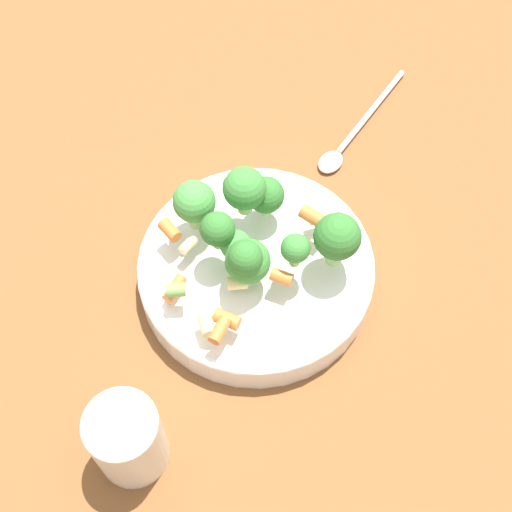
{
  "coord_description": "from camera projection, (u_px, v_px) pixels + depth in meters",
  "views": [
    {
      "loc": [
        0.13,
        -0.35,
        0.67
      ],
      "look_at": [
        0.0,
        0.0,
        0.05
      ],
      "focal_mm": 50.0,
      "sensor_mm": 36.0,
      "label": 1
    }
  ],
  "objects": [
    {
      "name": "ground_plane",
      "position": [
        256.0,
        280.0,
        0.76
      ],
      "size": [
        3.0,
        3.0,
        0.0
      ],
      "primitive_type": "plane",
      "color": "brown"
    },
    {
      "name": "bowl",
      "position": [
        256.0,
        270.0,
        0.75
      ],
      "size": [
        0.25,
        0.25,
        0.04
      ],
      "color": "white",
      "rests_on": "ground_plane"
    },
    {
      "name": "cup",
      "position": [
        127.0,
        439.0,
        0.63
      ],
      "size": [
        0.07,
        0.07,
        0.09
      ],
      "color": "silver",
      "rests_on": "ground_plane"
    },
    {
      "name": "pasta_salad",
      "position": [
        260.0,
        230.0,
        0.7
      ],
      "size": [
        0.2,
        0.19,
        0.08
      ],
      "color": "#8CB766",
      "rests_on": "bowl"
    },
    {
      "name": "spoon",
      "position": [
        349.0,
        138.0,
        0.86
      ],
      "size": [
        0.06,
        0.19,
        0.01
      ],
      "rotation": [
        0.0,
        0.0,
        10.75
      ],
      "color": "silver",
      "rests_on": "ground_plane"
    }
  ]
}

